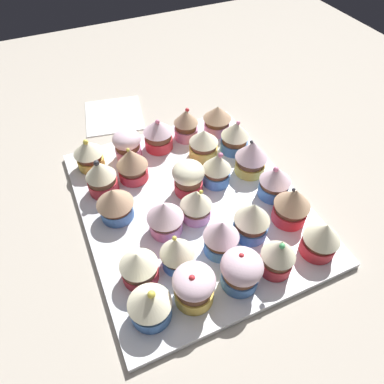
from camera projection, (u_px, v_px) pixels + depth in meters
The scene contains 29 objects.
ground_plane at pixel (192, 211), 69.10cm from camera, with size 180.00×180.00×3.00cm, color #B2A899.
baking_tray at pixel (192, 205), 67.54cm from camera, with size 47.23×40.05×1.20cm.
cupcake_0 at pixel (89, 153), 71.16cm from camera, with size 6.03×6.03×7.10cm.
cupcake_1 at pixel (101, 177), 66.37cm from camera, with size 5.78×5.78×7.94cm.
cupcake_2 at pixel (115, 202), 62.23cm from camera, with size 6.69×6.69×7.00cm.
cupcake_3 at pixel (139, 266), 54.11cm from camera, with size 6.06×6.06×6.62cm.
cupcake_4 at pixel (150, 304), 49.86cm from camera, with size 6.45×6.45×7.12cm.
cupcake_5 at pixel (127, 144), 73.21cm from camera, with size 5.86×5.86×6.66cm.
cupcake_6 at pixel (132, 164), 68.72cm from camera, with size 6.24×6.24×7.65cm.
cupcake_7 at pixel (165, 216), 60.06cm from camera, with size 6.43×6.43×7.13cm.
cupcake_8 at pixel (177, 252), 55.46cm from camera, with size 5.68×5.68×7.16cm.
cupcake_9 at pixel (194, 286), 51.56cm from camera, with size 6.40×6.40×7.22cm.
cupcake_10 at pixel (158, 134), 75.15cm from camera, with size 6.34×6.34×7.52cm.
cupcake_11 at pixel (188, 177), 66.43cm from camera, with size 6.14×6.14×7.00cm.
cupcake_12 at pixel (196, 204), 62.22cm from camera, with size 5.76×5.76×7.16cm.
cupcake_13 at pixel (221, 236), 57.00cm from camera, with size 6.00×6.00×7.65cm.
cupcake_14 at pixel (239, 271), 53.11cm from camera, with size 6.54×6.54×7.37cm.
cupcake_15 at pixel (186, 124), 77.44cm from camera, with size 5.39×5.39×7.54cm.
cupcake_16 at pixel (204, 143), 73.48cm from camera, with size 6.10×6.10×6.81cm.
cupcake_17 at pixel (217, 168), 68.07cm from camera, with size 5.63×5.63×7.48cm.
cupcake_18 at pixel (252, 219), 59.36cm from camera, with size 6.15×6.15×7.88cm.
cupcake_19 at pixel (278, 255), 54.72cm from camera, with size 5.48×5.48×7.97cm.
cupcake_20 at pixel (217, 119), 78.95cm from camera, with size 6.34×6.34×6.79cm.
cupcake_21 at pixel (235, 136), 74.65cm from camera, with size 6.03×6.03×7.48cm.
cupcake_22 at pixel (251, 156), 69.91cm from camera, with size 6.50×6.50×7.93cm.
cupcake_23 at pixel (275, 181), 65.91cm from camera, with size 5.98×5.98×7.27cm.
cupcake_24 at pixel (292, 205), 61.61cm from camera, with size 6.43×6.43×7.86cm.
cupcake_25 at pixel (322, 238), 57.15cm from camera, with size 6.06×6.06×7.21cm.
napkin at pixel (114, 115), 87.46cm from camera, with size 14.55×13.68×0.60cm, color white.
Camera 1 is at (39.63, -17.81, 52.36)cm, focal length 32.87 mm.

